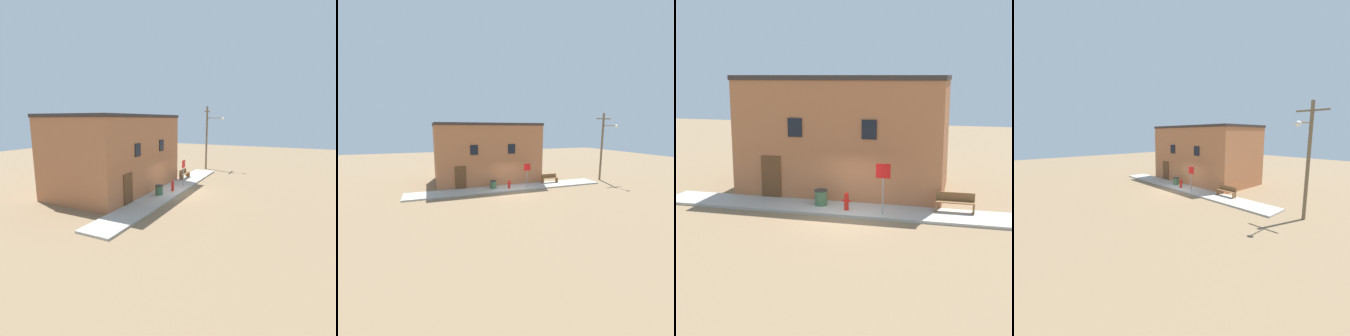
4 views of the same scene
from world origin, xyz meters
TOP-DOWN VIEW (x-y plane):
  - ground_plane at (0.00, 0.00)m, footprint 80.00×80.00m
  - sidewalk at (0.00, 1.08)m, footprint 18.56×2.15m
  - brick_building at (-1.28, 5.31)m, footprint 10.54×6.45m
  - fire_hydrant at (-0.19, 0.76)m, footprint 0.44×0.21m
  - stop_sign at (1.51, 0.54)m, footprint 0.64×0.06m
  - bench at (4.57, 1.70)m, footprint 1.71×0.44m
  - trash_bin at (-1.55, 1.27)m, footprint 0.62×0.62m
  - utility_pole at (10.74, 1.26)m, footprint 1.80×2.10m

SIDE VIEW (x-z plane):
  - ground_plane at x=0.00m, z-range 0.00..0.00m
  - sidewalk at x=0.00m, z-range 0.00..0.13m
  - trash_bin at x=-1.55m, z-range 0.13..0.87m
  - fire_hydrant at x=-0.19m, z-range 0.13..0.95m
  - bench at x=4.57m, z-range 0.14..0.99m
  - stop_sign at x=1.51m, z-range 0.57..2.83m
  - brick_building at x=-1.28m, z-range 0.00..6.13m
  - utility_pole at x=10.74m, z-range 0.40..7.60m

